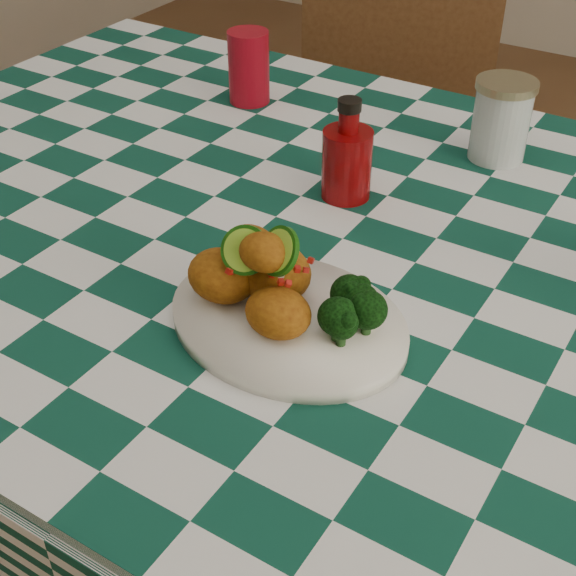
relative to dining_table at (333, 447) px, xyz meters
The scene contains 8 objects.
dining_table is the anchor object (origin of this frame).
plate 0.45m from the dining_table, 79.33° to the right, with size 0.28×0.22×0.02m, color white, non-canonical shape.
fried_chicken_pile 0.50m from the dining_table, 86.29° to the right, with size 0.15×0.11×0.10m, color #9D5A0F, non-canonical shape.
broccoli_side 0.49m from the dining_table, 56.79° to the right, with size 0.07×0.07×0.05m, color black, non-canonical shape.
red_tumbler 0.64m from the dining_table, 139.39° to the left, with size 0.07×0.07×0.12m, color maroon.
ketchup_bottle 0.48m from the dining_table, 117.02° to the left, with size 0.07×0.07×0.14m, color #6B0506, non-canonical shape.
mason_jar 0.56m from the dining_table, 74.91° to the left, with size 0.09×0.09×0.12m, color #B2BCBA, non-canonical shape.
wooden_chair_left 0.74m from the dining_table, 111.03° to the left, with size 0.44×0.46×0.96m, color #472814, non-canonical shape.
Camera 1 is at (0.40, -0.77, 1.35)m, focal length 50.00 mm.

